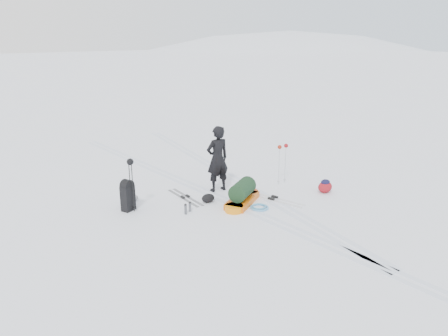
% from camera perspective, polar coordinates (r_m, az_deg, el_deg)
% --- Properties ---
extents(ground, '(200.00, 200.00, 0.00)m').
position_cam_1_polar(ground, '(12.11, 0.62, -4.44)').
color(ground, white).
rests_on(ground, ground).
extents(snow_hill_backdrop, '(359.50, 192.00, 162.45)m').
position_cam_1_polar(snow_hill_backdrop, '(137.39, 0.50, -15.04)').
color(snow_hill_backdrop, white).
rests_on(snow_hill_backdrop, ground).
extents(ski_tracks, '(3.38, 17.97, 0.01)m').
position_cam_1_polar(ski_tracks, '(13.10, 0.47, -2.69)').
color(ski_tracks, silver).
rests_on(ski_tracks, ground).
extents(skier, '(0.74, 0.51, 1.95)m').
position_cam_1_polar(skier, '(12.65, -0.86, 1.19)').
color(skier, black).
rests_on(skier, ground).
extents(pulk_sled, '(1.71, 1.29, 0.65)m').
position_cam_1_polar(pulk_sled, '(11.92, 2.41, -3.52)').
color(pulk_sled, '#D35C0C').
rests_on(pulk_sled, ground).
extents(expedition_rucksack, '(0.74, 0.83, 0.85)m').
position_cam_1_polar(expedition_rucksack, '(11.74, -12.39, -3.51)').
color(expedition_rucksack, black).
rests_on(expedition_rucksack, ground).
extents(ski_poles_black, '(0.18, 0.20, 1.43)m').
position_cam_1_polar(ski_poles_black, '(11.36, -12.12, -0.04)').
color(ski_poles_black, black).
rests_on(ski_poles_black, ground).
extents(ski_poles_silver, '(0.40, 0.14, 1.25)m').
position_cam_1_polar(ski_poles_silver, '(13.36, 7.67, 2.24)').
color(ski_poles_silver, silver).
rests_on(ski_poles_silver, ground).
extents(touring_skis_grey, '(0.27, 1.63, 0.06)m').
position_cam_1_polar(touring_skis_grey, '(12.44, -5.09, -3.83)').
color(touring_skis_grey, gray).
rests_on(touring_skis_grey, ground).
extents(touring_skis_white, '(0.82, 1.91, 0.07)m').
position_cam_1_polar(touring_skis_white, '(12.37, 6.41, -3.99)').
color(touring_skis_white, silver).
rests_on(touring_skis_white, ground).
extents(rope_coil, '(0.53, 0.53, 0.06)m').
position_cam_1_polar(rope_coil, '(11.71, 4.62, -5.11)').
color(rope_coil, '#57A2D5').
rests_on(rope_coil, ground).
extents(small_daypack, '(0.58, 0.55, 0.40)m').
position_cam_1_polar(small_daypack, '(13.08, 13.07, -2.33)').
color(small_daypack, maroon).
rests_on(small_daypack, ground).
extents(thermos_pair, '(0.28, 0.18, 0.28)m').
position_cam_1_polar(thermos_pair, '(11.38, -4.76, -5.24)').
color(thermos_pair, '#54565C').
rests_on(thermos_pair, ground).
extents(stuff_sack, '(0.43, 0.35, 0.24)m').
position_cam_1_polar(stuff_sack, '(12.05, -2.10, -3.95)').
color(stuff_sack, black).
rests_on(stuff_sack, ground).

